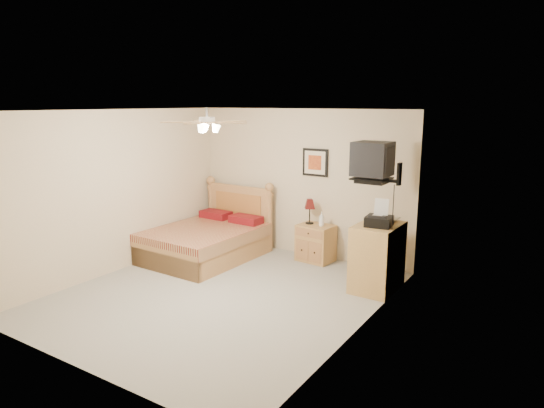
{
  "coord_description": "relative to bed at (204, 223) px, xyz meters",
  "views": [
    {
      "loc": [
        3.96,
        -4.92,
        2.6
      ],
      "look_at": [
        0.26,
        0.9,
        1.15
      ],
      "focal_mm": 32.0,
      "sensor_mm": 36.0,
      "label": 1
    }
  ],
  "objects": [
    {
      "name": "floor",
      "position": [
        1.23,
        -1.12,
        -0.62
      ],
      "size": [
        4.5,
        4.5,
        0.0
      ],
      "primitive_type": "plane",
      "color": "gray",
      "rests_on": "ground"
    },
    {
      "name": "ceiling",
      "position": [
        1.23,
        -1.12,
        1.88
      ],
      "size": [
        4.0,
        4.5,
        0.04
      ],
      "primitive_type": "cube",
      "color": "white",
      "rests_on": "ground"
    },
    {
      "name": "wall_front",
      "position": [
        1.23,
        -3.37,
        0.63
      ],
      "size": [
        4.0,
        0.04,
        2.5
      ],
      "primitive_type": "cube",
      "color": "beige",
      "rests_on": "ground"
    },
    {
      "name": "fax_machine",
      "position": [
        2.99,
        0.14,
        0.51
      ],
      "size": [
        0.38,
        0.4,
        0.36
      ],
      "primitive_type": null,
      "rotation": [
        0.0,
        0.0,
        0.12
      ],
      "color": "black",
      "rests_on": "dresser"
    },
    {
      "name": "table_lamp",
      "position": [
        1.51,
        0.92,
        0.2
      ],
      "size": [
        0.26,
        0.26,
        0.42
      ],
      "primitive_type": null,
      "rotation": [
        0.0,
        0.0,
        -0.17
      ],
      "color": "#5B1311",
      "rests_on": "nightstand"
    },
    {
      "name": "magazine_lower",
      "position": [
        2.92,
        0.48,
        0.34
      ],
      "size": [
        0.25,
        0.28,
        0.02
      ],
      "primitive_type": "imported",
      "rotation": [
        0.0,
        0.0,
        -0.36
      ],
      "color": "beige",
      "rests_on": "dresser"
    },
    {
      "name": "lotion_bottle",
      "position": [
        1.76,
        0.87,
        0.11
      ],
      "size": [
        0.11,
        0.11,
        0.24
      ],
      "primitive_type": "imported",
      "rotation": [
        0.0,
        0.0,
        0.31
      ],
      "color": "white",
      "rests_on": "nightstand"
    },
    {
      "name": "wall_right",
      "position": [
        3.23,
        -1.12,
        0.63
      ],
      "size": [
        0.04,
        4.5,
        2.5
      ],
      "primitive_type": "cube",
      "color": "beige",
      "rests_on": "ground"
    },
    {
      "name": "bed",
      "position": [
        0.0,
        0.0,
        0.0
      ],
      "size": [
        1.51,
        1.95,
        1.24
      ],
      "primitive_type": null,
      "rotation": [
        0.0,
        0.0,
        -0.03
      ],
      "color": "#B07646",
      "rests_on": "ground"
    },
    {
      "name": "dresser",
      "position": [
        2.96,
        0.23,
        -0.15
      ],
      "size": [
        0.57,
        0.81,
        0.95
      ],
      "primitive_type": "cube",
      "rotation": [
        0.0,
        0.0,
        -0.01
      ],
      "color": "#A37D46",
      "rests_on": "ground"
    },
    {
      "name": "ceiling_fan",
      "position": [
        1.23,
        -1.32,
        1.74
      ],
      "size": [
        1.14,
        1.14,
        0.28
      ],
      "primitive_type": null,
      "color": "white",
      "rests_on": "ceiling"
    },
    {
      "name": "wall_back",
      "position": [
        1.23,
        1.13,
        0.63
      ],
      "size": [
        4.0,
        0.04,
        2.5
      ],
      "primitive_type": "cube",
      "color": "beige",
      "rests_on": "ground"
    },
    {
      "name": "framed_picture",
      "position": [
        1.5,
        1.11,
        1.0
      ],
      "size": [
        0.46,
        0.04,
        0.46
      ],
      "primitive_type": "cube",
      "color": "black",
      "rests_on": "wall_back"
    },
    {
      "name": "nightstand",
      "position": [
        1.65,
        0.88,
        -0.31
      ],
      "size": [
        0.6,
        0.47,
        0.61
      ],
      "primitive_type": "cube",
      "rotation": [
        0.0,
        0.0,
        -0.09
      ],
      "color": "tan",
      "rests_on": "ground"
    },
    {
      "name": "wall_left",
      "position": [
        -0.77,
        -1.12,
        0.63
      ],
      "size": [
        0.04,
        4.5,
        2.5
      ],
      "primitive_type": "cube",
      "color": "beige",
      "rests_on": "ground"
    },
    {
      "name": "wall_tv",
      "position": [
        2.98,
        0.22,
        1.19
      ],
      "size": [
        0.56,
        0.46,
        0.58
      ],
      "primitive_type": null,
      "color": "black",
      "rests_on": "wall_right"
    },
    {
      "name": "magazine_upper",
      "position": [
        2.91,
        0.48,
        0.36
      ],
      "size": [
        0.22,
        0.3,
        0.02
      ],
      "primitive_type": "imported",
      "rotation": [
        0.0,
        0.0,
        -0.02
      ],
      "color": "gray",
      "rests_on": "magazine_lower"
    }
  ]
}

